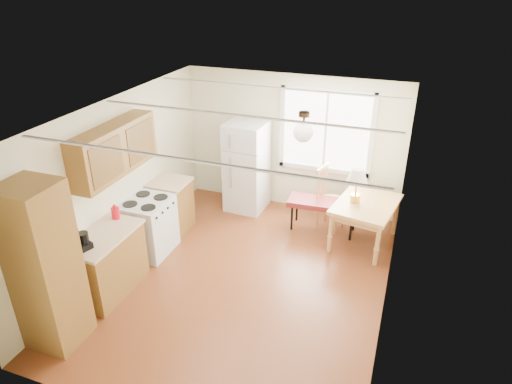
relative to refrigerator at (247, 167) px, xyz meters
The scene contains 11 objects.
room_shell 2.28m from the refrigerator, 70.56° to the right, with size 4.60×5.60×2.62m.
kitchen_run 2.91m from the refrigerator, 109.46° to the right, with size 0.65×3.40×2.20m.
window_unit 1.57m from the refrigerator, 15.08° to the left, with size 1.64×0.05×1.51m.
pendant_light 2.64m from the refrigerator, 49.82° to the right, with size 0.26×0.26×0.40m.
refrigerator is the anchor object (origin of this frame).
bench 1.61m from the refrigerator, 12.51° to the right, with size 1.24×0.52×0.56m.
dining_table 2.31m from the refrigerator, 12.83° to the right, with size 1.09×1.33×0.74m.
chair 1.56m from the refrigerator, ahead, with size 0.53×0.52×1.12m.
table_lamp 2.16m from the refrigerator, 14.86° to the right, with size 0.33×0.33×0.57m.
coffee_maker 3.50m from the refrigerator, 106.21° to the right, with size 0.26×0.30×0.38m.
kettle 2.72m from the refrigerator, 112.45° to the right, with size 0.12×0.12×0.22m.
Camera 1 is at (2.02, -5.05, 4.14)m, focal length 32.00 mm.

